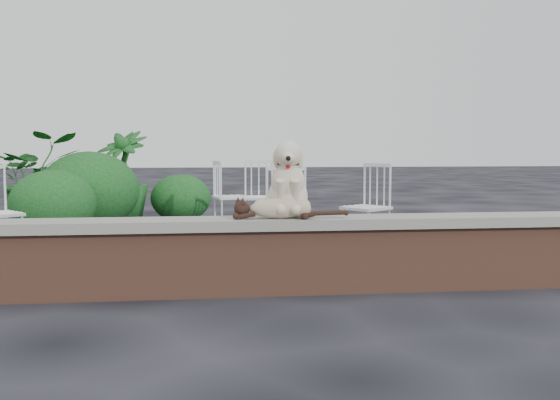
{
  "coord_description": "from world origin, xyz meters",
  "views": [
    {
      "loc": [
        -1.14,
        -4.83,
        1.12
      ],
      "look_at": [
        -0.52,
        0.2,
        0.7
      ],
      "focal_mm": 41.0,
      "sensor_mm": 36.0,
      "label": 1
    }
  ],
  "objects": [
    {
      "name": "chair_e",
      "position": [
        -0.74,
        3.66,
        0.47
      ],
      "size": [
        0.67,
        0.67,
        0.94
      ],
      "primitive_type": null,
      "rotation": [
        0.0,
        0.0,
        1.8
      ],
      "color": "white",
      "rests_on": "ground"
    },
    {
      "name": "chair_c",
      "position": [
        -0.31,
        1.33,
        0.47
      ],
      "size": [
        0.65,
        0.65,
        0.94
      ],
      "primitive_type": null,
      "rotation": [
        0.0,
        0.0,
        2.97
      ],
      "color": "white",
      "rests_on": "ground"
    },
    {
      "name": "chair_b",
      "position": [
        -0.38,
        3.52,
        0.47
      ],
      "size": [
        0.61,
        0.61,
        0.94
      ],
      "primitive_type": null,
      "rotation": [
        0.0,
        0.0,
        -0.08
      ],
      "color": "white",
      "rests_on": "ground"
    },
    {
      "name": "potted_plant_b",
      "position": [
        -2.32,
        5.03,
        0.68
      ],
      "size": [
        1.04,
        1.04,
        1.36
      ],
      "primitive_type": "imported",
      "rotation": [
        0.0,
        0.0,
        -0.52
      ],
      "color": "#123F16",
      "rests_on": "ground"
    },
    {
      "name": "potted_plant_a",
      "position": [
        -3.51,
        4.78,
        0.67
      ],
      "size": [
        1.53,
        1.45,
        1.34
      ],
      "primitive_type": "imported",
      "rotation": [
        0.0,
        0.0,
        0.44
      ],
      "color": "#123F16",
      "rests_on": "ground"
    },
    {
      "name": "capstone",
      "position": [
        0.0,
        0.0,
        0.54
      ],
      "size": [
        6.2,
        0.4,
        0.08
      ],
      "primitive_type": "cube",
      "color": "slate",
      "rests_on": "brick_wall"
    },
    {
      "name": "chair_d",
      "position": [
        0.66,
        1.99,
        0.47
      ],
      "size": [
        0.78,
        0.78,
        0.94
      ],
      "primitive_type": null,
      "rotation": [
        0.0,
        0.0,
        -0.95
      ],
      "color": "white",
      "rests_on": "ground"
    },
    {
      "name": "cat",
      "position": [
        -0.55,
        -0.05,
        0.67
      ],
      "size": [
        1.06,
        0.38,
        0.18
      ],
      "primitive_type": null,
      "rotation": [
        0.0,
        0.0,
        -0.13
      ],
      "color": "tan",
      "rests_on": "capstone"
    },
    {
      "name": "ground",
      "position": [
        0.0,
        0.0,
        0.0
      ],
      "size": [
        60.0,
        60.0,
        0.0
      ],
      "primitive_type": "plane",
      "color": "black",
      "rests_on": "ground"
    },
    {
      "name": "dog",
      "position": [
        -0.47,
        0.1,
        0.88
      ],
      "size": [
        0.45,
        0.56,
        0.6
      ],
      "primitive_type": null,
      "rotation": [
        0.0,
        0.0,
        -0.13
      ],
      "color": "beige",
      "rests_on": "capstone"
    },
    {
      "name": "shrubbery",
      "position": [
        -2.61,
        4.43,
        0.44
      ],
      "size": [
        2.61,
        2.35,
        1.12
      ],
      "color": "#123F16",
      "rests_on": "ground"
    },
    {
      "name": "brick_wall",
      "position": [
        0.0,
        0.0,
        0.25
      ],
      "size": [
        6.0,
        0.3,
        0.5
      ],
      "primitive_type": "cube",
      "color": "brown",
      "rests_on": "ground"
    }
  ]
}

